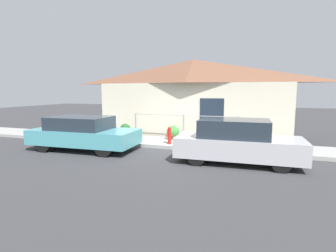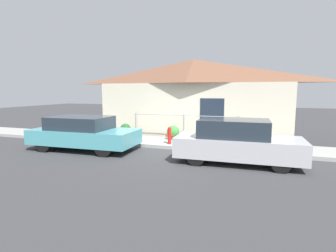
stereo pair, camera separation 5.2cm
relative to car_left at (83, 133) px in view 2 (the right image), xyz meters
name	(u,v)px [view 2 (the right image)]	position (x,y,z in m)	size (l,w,h in m)	color
ground_plane	(172,150)	(3.33, 1.14, -0.68)	(60.00, 60.00, 0.00)	#38383A
sidewalk	(179,143)	(3.33, 2.07, -0.61)	(24.00, 1.86, 0.14)	#9E9E99
house	(193,76)	(3.33, 4.42, 2.40)	(9.70, 2.23, 3.88)	beige
fence	(184,125)	(3.33, 2.85, 0.08)	(4.90, 0.10, 1.12)	#999993
car_left	(83,133)	(0.00, 0.00, 0.00)	(4.24, 1.95, 1.32)	teal
car_right	(237,142)	(5.88, 0.00, 0.02)	(4.01, 1.74, 1.42)	#B7B7BC
fire_hydrant	(170,135)	(3.08, 1.52, -0.16)	(0.34, 0.15, 0.72)	red
potted_plant_near_hydrant	(173,132)	(2.91, 2.51, -0.20)	(0.56, 0.56, 0.63)	brown
potted_plant_by_fence	(126,129)	(0.57, 2.41, -0.17)	(0.51, 0.51, 0.64)	slate
potted_plant_corner	(223,139)	(5.18, 2.28, -0.32)	(0.32, 0.32, 0.44)	slate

